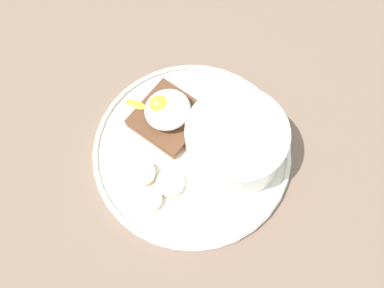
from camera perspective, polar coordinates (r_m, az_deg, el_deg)
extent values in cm
cube|color=#7C6453|center=(57.41, 0.00, -1.55)|extent=(120.00, 120.00, 2.00)
cylinder|color=white|center=(56.02, 0.00, -0.99)|extent=(25.83, 25.83, 1.00)
torus|color=white|center=(55.27, 0.00, -0.69)|extent=(25.63, 25.63, 0.60)
cylinder|color=white|center=(52.75, 5.78, 0.18)|extent=(12.25, 12.25, 6.38)
torus|color=white|center=(49.85, 6.12, 1.62)|extent=(12.45, 12.45, 0.60)
cylinder|color=white|center=(53.41, 5.71, -0.12)|extent=(10.85, 10.85, 4.55)
ellipsoid|color=white|center=(51.51, 5.92, 0.77)|extent=(10.30, 10.30, 1.20)
ellipsoid|color=tan|center=(51.28, 8.93, 0.42)|extent=(2.06, 2.24, 0.81)
ellipsoid|color=tan|center=(52.13, 3.73, 3.45)|extent=(1.32, 1.68, 0.63)
ellipsoid|color=tan|center=(51.26, 4.73, 1.33)|extent=(1.61, 1.87, 0.68)
ellipsoid|color=tan|center=(51.75, 7.75, 1.53)|extent=(1.24, 0.92, 0.48)
cube|color=brown|center=(55.99, -3.34, 3.68)|extent=(10.24, 10.24, 0.30)
cube|color=brown|center=(56.61, -3.30, 3.37)|extent=(10.04, 10.04, 1.58)
ellipsoid|color=white|center=(54.48, -3.44, 4.48)|extent=(6.03, 5.68, 3.21)
sphere|color=yellow|center=(53.95, -4.39, 5.20)|extent=(2.57, 2.57, 2.57)
ellipsoid|color=yellow|center=(56.87, -7.53, 5.26)|extent=(2.58, 3.10, 0.36)
cylinder|color=beige|center=(53.95, -6.50, -3.91)|extent=(4.47, 4.48, 1.83)
cylinder|color=tan|center=(53.36, -6.57, -3.69)|extent=(0.79, 0.79, 0.22)
cylinder|color=#F0E8BC|center=(53.55, -2.91, -5.27)|extent=(5.02, 5.03, 1.04)
cylinder|color=#BBB592|center=(53.09, -2.93, -5.11)|extent=(0.90, 0.90, 0.13)
cylinder|color=#F9E7C5|center=(53.00, -5.63, -7.37)|extent=(4.05, 4.09, 1.39)
cylinder|color=#C2B499|center=(52.45, -5.68, -7.20)|extent=(0.73, 0.73, 0.16)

